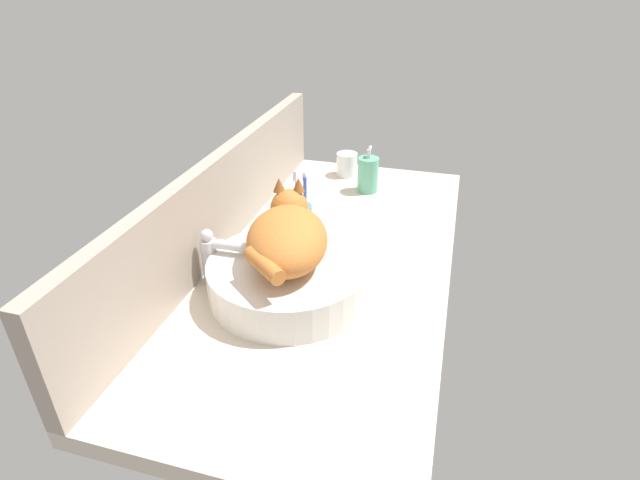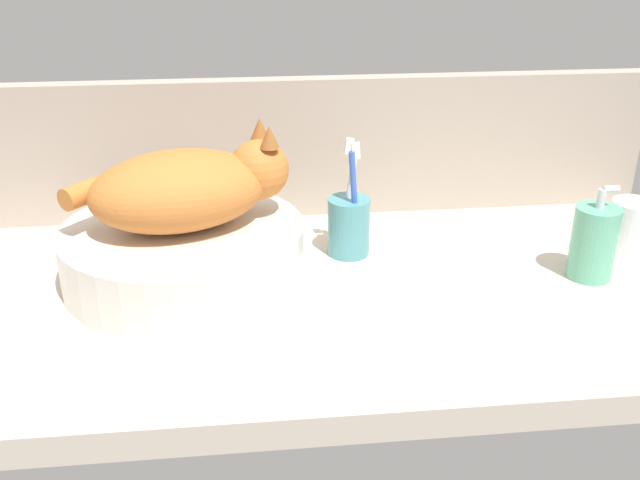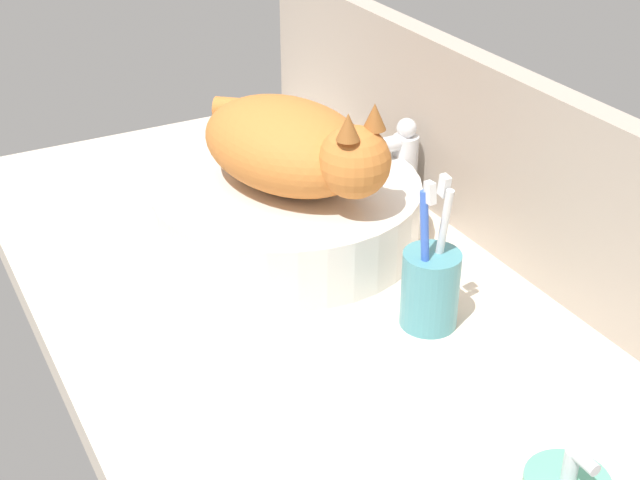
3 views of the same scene
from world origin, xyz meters
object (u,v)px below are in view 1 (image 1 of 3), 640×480
Objects in this scene: cat at (287,235)px; toothbrush_cup at (300,220)px; sink_basin at (289,278)px; soap_dispenser at (368,174)px; faucet at (214,255)px; water_glass at (347,166)px.

cat is 25.94cm from toothbrush_cup.
soap_dispenser is at bearing -5.95° from sink_basin.
faucet is 0.73× the size of toothbrush_cup.
sink_basin is 25.70cm from toothbrush_cup.
sink_basin is at bearing -88.80° from faucet.
water_glass is at bearing 40.00° from soap_dispenser.
faucet is (-1.65, 16.91, -6.72)cm from cat.
soap_dispenser is at bearing -21.51° from faucet.
cat is 4.12× the size of water_glass.
cat reaches higher than water_glass.
toothbrush_cup reaches higher than water_glass.
soap_dispenser is 36.24cm from toothbrush_cup.
water_glass is (11.08, 9.30, -2.25)cm from soap_dispenser.
cat is at bearing -168.16° from toothbrush_cup.
faucet is at bearing 154.92° from toothbrush_cup.
soap_dispenser is (59.78, -23.56, -1.70)cm from faucet.
cat is at bearing 19.41° from sink_basin.
sink_basin is 9.98cm from cat.
toothbrush_cup is 45.48cm from water_glass.
soap_dispenser is at bearing -140.00° from water_glass.
sink_basin is 4.55× the size of water_glass.
sink_basin is at bearing -160.59° from cat.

